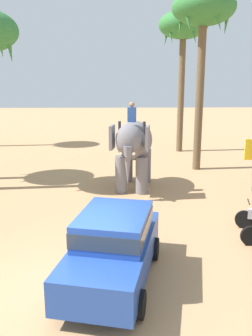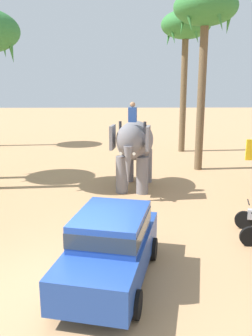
{
  "view_description": "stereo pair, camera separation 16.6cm",
  "coord_description": "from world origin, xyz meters",
  "px_view_note": "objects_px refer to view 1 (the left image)",
  "views": [
    {
      "loc": [
        0.85,
        -7.52,
        4.68
      ],
      "look_at": [
        1.24,
        5.28,
        1.6
      ],
      "focal_mm": 38.41,
      "sensor_mm": 36.0,
      "label": 1
    },
    {
      "loc": [
        1.01,
        -7.52,
        4.68
      ],
      "look_at": [
        1.24,
        5.28,
        1.6
      ],
      "focal_mm": 38.41,
      "sensor_mm": 36.0,
      "label": 2
    }
  ],
  "objects_px": {
    "car_sedan_foreground": "(114,244)",
    "palm_tree_near_hut": "(203,14)",
    "palm_tree_behind_elephant": "(183,30)",
    "elephant_with_mahout": "(133,145)"
  },
  "relations": [
    {
      "from": "car_sedan_foreground",
      "to": "palm_tree_near_hut",
      "type": "xyz_separation_m",
      "value": [
        4.52,
        11.25,
        7.05
      ]
    },
    {
      "from": "car_sedan_foreground",
      "to": "palm_tree_near_hut",
      "type": "bearing_deg",
      "value": 68.12
    },
    {
      "from": "elephant_with_mahout",
      "to": "palm_tree_near_hut",
      "type": "bearing_deg",
      "value": 44.39
    },
    {
      "from": "car_sedan_foreground",
      "to": "elephant_with_mahout",
      "type": "bearing_deg",
      "value": 83.6
    },
    {
      "from": "palm_tree_behind_elephant",
      "to": "palm_tree_near_hut",
      "type": "height_order",
      "value": "palm_tree_near_hut"
    },
    {
      "from": "car_sedan_foreground",
      "to": "elephant_with_mahout",
      "type": "distance_m",
      "value": 7.79
    },
    {
      "from": "elephant_with_mahout",
      "to": "palm_tree_near_hut",
      "type": "xyz_separation_m",
      "value": [
        3.66,
        3.58,
        5.99
      ]
    },
    {
      "from": "car_sedan_foreground",
      "to": "palm_tree_behind_elephant",
      "type": "bearing_deg",
      "value": 74.79
    },
    {
      "from": "car_sedan_foreground",
      "to": "palm_tree_behind_elephant",
      "type": "height_order",
      "value": "palm_tree_behind_elephant"
    },
    {
      "from": "palm_tree_behind_elephant",
      "to": "elephant_with_mahout",
      "type": "bearing_deg",
      "value": -112.31
    }
  ]
}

